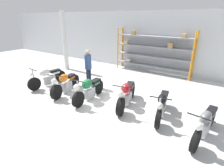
# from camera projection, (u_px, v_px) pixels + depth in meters

# --- Properties ---
(ground_plane) EXTENTS (30.00, 30.00, 0.00)m
(ground_plane) POSITION_uv_depth(u_px,v_px,m) (106.00, 103.00, 6.98)
(ground_plane) COLOR silver
(back_wall) EXTENTS (30.00, 0.08, 3.60)m
(back_wall) POSITION_uv_depth(u_px,v_px,m) (158.00, 43.00, 10.41)
(back_wall) COLOR silver
(back_wall) RESTS_ON ground_plane
(shelving_rack) EXTENTS (4.66, 0.63, 2.57)m
(shelving_rack) POSITION_uv_depth(u_px,v_px,m) (152.00, 51.00, 10.39)
(shelving_rack) COLOR orange
(shelving_rack) RESTS_ON ground_plane
(support_pillar) EXTENTS (0.28, 0.28, 3.60)m
(support_pillar) POSITION_uv_depth(u_px,v_px,m) (65.00, 41.00, 10.98)
(support_pillar) COLOR silver
(support_pillar) RESTS_ON ground_plane
(motorcycle_white) EXTENTS (0.64, 2.09, 1.02)m
(motorcycle_white) POSITION_uv_depth(u_px,v_px,m) (48.00, 77.00, 8.59)
(motorcycle_white) COLOR black
(motorcycle_white) RESTS_ON ground_plane
(motorcycle_orange) EXTENTS (0.87, 2.04, 1.03)m
(motorcycle_orange) POSITION_uv_depth(u_px,v_px,m) (65.00, 84.00, 7.78)
(motorcycle_orange) COLOR black
(motorcycle_orange) RESTS_ON ground_plane
(motorcycle_green) EXTENTS (0.64, 2.05, 1.06)m
(motorcycle_green) POSITION_uv_depth(u_px,v_px,m) (89.00, 89.00, 7.08)
(motorcycle_green) COLOR black
(motorcycle_green) RESTS_ON ground_plane
(motorcycle_red) EXTENTS (0.83, 2.16, 1.08)m
(motorcycle_red) POSITION_uv_depth(u_px,v_px,m) (126.00, 94.00, 6.64)
(motorcycle_red) COLOR black
(motorcycle_red) RESTS_ON ground_plane
(motorcycle_black) EXTENTS (0.70, 2.00, 1.00)m
(motorcycle_black) POSITION_uv_depth(u_px,v_px,m) (162.00, 105.00, 5.90)
(motorcycle_black) COLOR black
(motorcycle_black) RESTS_ON ground_plane
(motorcycle_grey) EXTENTS (0.65, 2.12, 0.99)m
(motorcycle_grey) POSITION_uv_depth(u_px,v_px,m) (205.00, 124.00, 4.86)
(motorcycle_grey) COLOR black
(motorcycle_grey) RESTS_ON ground_plane
(person_browsing) EXTENTS (0.35, 0.35, 1.80)m
(person_browsing) POSITION_uv_depth(u_px,v_px,m) (88.00, 65.00, 8.40)
(person_browsing) COLOR #1E2338
(person_browsing) RESTS_ON ground_plane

